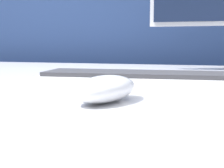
{
  "coord_description": "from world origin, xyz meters",
  "views": [
    {
      "loc": [
        0.18,
        -0.62,
        0.85
      ],
      "look_at": [
        0.07,
        -0.18,
        0.79
      ],
      "focal_mm": 50.0,
      "sensor_mm": 36.0,
      "label": 1
    }
  ],
  "objects": [
    {
      "name": "keyboard",
      "position": [
        0.08,
        -0.02,
        0.78
      ],
      "size": [
        0.4,
        0.14,
        0.02
      ],
      "rotation": [
        0.0,
        0.0,
        0.06
      ],
      "color": "silver",
      "rests_on": "desk"
    },
    {
      "name": "partition_panel",
      "position": [
        0.0,
        0.67,
        0.73
      ],
      "size": [
        5.0,
        0.03,
        1.46
      ],
      "color": "navy",
      "rests_on": "ground_plane"
    },
    {
      "name": "computer_mouse_near",
      "position": [
        0.07,
        -0.22,
        0.79
      ],
      "size": [
        0.1,
        0.13,
        0.04
      ],
      "rotation": [
        0.0,
        0.0,
        -0.33
      ],
      "color": "white",
      "rests_on": "desk"
    }
  ]
}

